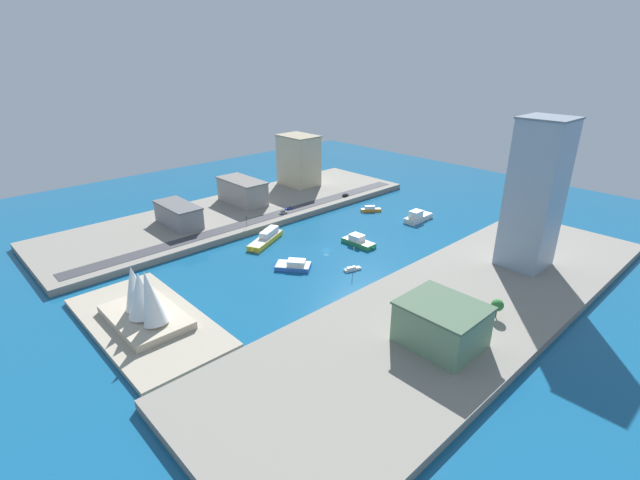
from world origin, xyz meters
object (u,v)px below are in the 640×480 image
(office_block_beige, at_px, (299,160))
(warehouse_low_gray, at_px, (179,214))
(traffic_light_waterfront, at_px, (247,220))
(water_taxi_orange, at_px, (371,209))
(ferry_white_commuter, at_px, (418,217))
(sailboat_small_white, at_px, (353,269))
(ferry_yellow_fast, at_px, (266,238))
(hatchback_blue, at_px, (289,208))
(suv_black, at_px, (345,195))
(opera_landmark, at_px, (143,300))
(sedan_silver, at_px, (283,212))
(ferry_green_doubledeck, at_px, (358,241))
(carpark_squat_concrete, at_px, (242,191))
(tower_tall_glass, at_px, (535,195))
(terminal_long_green, at_px, (441,324))
(catamaran_blue, at_px, (294,265))

(office_block_beige, xyz_separation_m, warehouse_low_gray, (-17.39, 106.27, -12.07))
(traffic_light_waterfront, bearing_deg, water_taxi_orange, -106.71)
(ferry_white_commuter, height_order, water_taxi_orange, ferry_white_commuter)
(ferry_white_commuter, height_order, office_block_beige, office_block_beige)
(water_taxi_orange, bearing_deg, sailboat_small_white, 125.24)
(ferry_yellow_fast, bearing_deg, sailboat_small_white, -170.93)
(warehouse_low_gray, relative_size, hatchback_blue, 7.25)
(suv_black, height_order, opera_landmark, opera_landmark)
(water_taxi_orange, distance_m, sedan_silver, 57.71)
(ferry_yellow_fast, bearing_deg, warehouse_low_gray, 28.09)
(ferry_green_doubledeck, relative_size, office_block_beige, 0.56)
(carpark_squat_concrete, relative_size, suv_black, 7.63)
(hatchback_blue, bearing_deg, tower_tall_glass, -167.54)
(terminal_long_green, xyz_separation_m, hatchback_blue, (145.76, -52.61, -6.71))
(water_taxi_orange, relative_size, office_block_beige, 0.35)
(water_taxi_orange, relative_size, opera_landmark, 0.35)
(ferry_green_doubledeck, bearing_deg, sailboat_small_white, 127.49)
(terminal_long_green, relative_size, opera_landmark, 0.73)
(suv_black, bearing_deg, carpark_squat_concrete, 57.99)
(tower_tall_glass, bearing_deg, opera_landmark, 63.01)
(terminal_long_green, xyz_separation_m, traffic_light_waterfront, (137.99, -15.25, -3.30))
(sailboat_small_white, bearing_deg, terminal_long_green, 159.31)
(catamaran_blue, height_order, terminal_long_green, terminal_long_green)
(ferry_white_commuter, xyz_separation_m, carpark_squat_concrete, (94.59, 63.75, 8.79))
(sedan_silver, bearing_deg, ferry_green_doubledeck, -176.04)
(office_block_beige, relative_size, sedan_silver, 7.21)
(water_taxi_orange, distance_m, ferry_yellow_fast, 80.47)
(water_taxi_orange, distance_m, office_block_beige, 74.40)
(suv_black, bearing_deg, sedan_silver, 88.69)
(ferry_yellow_fast, height_order, carpark_squat_concrete, carpark_squat_concrete)
(catamaran_blue, bearing_deg, ferry_yellow_fast, -15.83)
(sailboat_small_white, distance_m, water_taxi_orange, 87.32)
(ferry_green_doubledeck, distance_m, traffic_light_waterfront, 65.01)
(water_taxi_orange, height_order, suv_black, suv_black)
(ferry_white_commuter, height_order, ferry_green_doubledeck, ferry_white_commuter)
(ferry_yellow_fast, distance_m, office_block_beige, 105.75)
(ferry_white_commuter, distance_m, opera_landmark, 171.10)
(hatchback_blue, height_order, traffic_light_waterfront, traffic_light_waterfront)
(carpark_squat_concrete, bearing_deg, ferry_yellow_fast, 157.02)
(sailboat_small_white, distance_m, catamaran_blue, 28.27)
(sedan_silver, height_order, traffic_light_waterfront, traffic_light_waterfront)
(hatchback_blue, bearing_deg, carpark_squat_concrete, 22.23)
(warehouse_low_gray, bearing_deg, sailboat_small_white, -161.58)
(terminal_long_green, bearing_deg, ferry_yellow_fast, -7.18)
(ferry_white_commuter, bearing_deg, suv_black, 4.49)
(water_taxi_orange, bearing_deg, traffic_light_waterfront, 73.29)
(tower_tall_glass, xyz_separation_m, opera_landmark, (76.61, 150.41, -26.54))
(hatchback_blue, height_order, opera_landmark, opera_landmark)
(suv_black, relative_size, traffic_light_waterfront, 0.73)
(catamaran_blue, xyz_separation_m, carpark_squat_concrete, (92.97, -34.50, 9.63))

